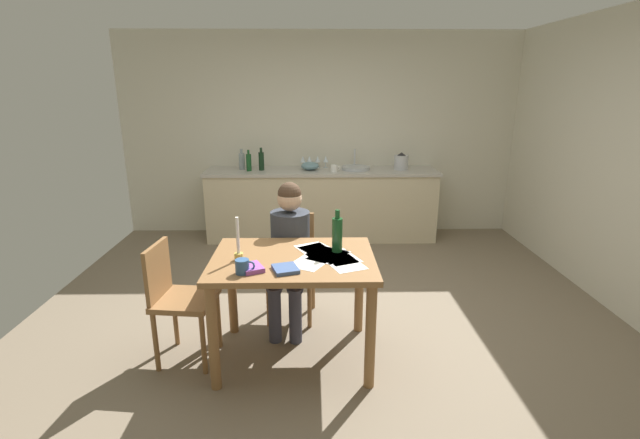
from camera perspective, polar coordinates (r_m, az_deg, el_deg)
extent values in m
cube|color=#7A6B56|center=(3.98, 0.86, -12.82)|extent=(5.20, 5.20, 0.04)
cube|color=beige|center=(6.10, 0.12, 10.59)|extent=(5.20, 0.12, 2.60)
cube|color=beige|center=(5.91, 0.18, 1.80)|extent=(2.90, 0.60, 0.86)
cube|color=#B7B2A8|center=(5.81, 0.19, 6.09)|extent=(2.94, 0.64, 0.04)
cube|color=olive|center=(3.17, -3.40, -5.11)|extent=(1.14, 0.84, 0.04)
cylinder|color=olive|center=(3.09, -13.31, -14.32)|extent=(0.07, 0.07, 0.74)
cylinder|color=olive|center=(3.04, 6.36, -14.44)|extent=(0.07, 0.07, 0.74)
cylinder|color=olive|center=(3.71, -11.01, -8.64)|extent=(0.07, 0.07, 0.74)
cylinder|color=olive|center=(3.68, 4.95, -8.65)|extent=(0.07, 0.07, 0.74)
cube|color=olive|center=(3.84, -3.66, -5.79)|extent=(0.43, 0.43, 0.04)
cube|color=olive|center=(3.94, -3.37, -1.94)|extent=(0.36, 0.06, 0.40)
cylinder|color=olive|center=(3.81, -6.51, -10.05)|extent=(0.04, 0.04, 0.47)
cylinder|color=olive|center=(3.77, -1.33, -10.27)|extent=(0.04, 0.04, 0.47)
cylinder|color=olive|center=(4.12, -5.66, -7.94)|extent=(0.04, 0.04, 0.47)
cylinder|color=olive|center=(4.08, -0.89, -8.12)|extent=(0.04, 0.04, 0.47)
cylinder|color=#333842|center=(3.74, -3.74, -2.74)|extent=(0.35, 0.35, 0.50)
sphere|color=#D8AD8C|center=(3.64, -3.84, 2.62)|extent=(0.20, 0.20, 0.20)
sphere|color=#473323|center=(3.63, -3.86, 3.23)|extent=(0.19, 0.19, 0.19)
cylinder|color=#383847|center=(3.67, -5.31, -7.37)|extent=(0.16, 0.39, 0.13)
cylinder|color=#383847|center=(3.60, -5.70, -11.86)|extent=(0.10, 0.10, 0.45)
cylinder|color=#383847|center=(3.65, -2.81, -7.46)|extent=(0.16, 0.39, 0.13)
cylinder|color=#383847|center=(3.58, -3.12, -11.99)|extent=(0.10, 0.10, 0.45)
cube|color=olive|center=(3.40, -16.55, -9.67)|extent=(0.44, 0.44, 0.04)
cube|color=olive|center=(3.39, -19.76, -6.19)|extent=(0.07, 0.36, 0.40)
cylinder|color=olive|center=(3.32, -14.47, -14.92)|extent=(0.04, 0.04, 0.46)
cylinder|color=olive|center=(3.60, -12.65, -12.17)|extent=(0.04, 0.04, 0.46)
cylinder|color=olive|center=(3.44, -19.98, -14.22)|extent=(0.04, 0.04, 0.46)
cylinder|color=olive|center=(3.71, -17.77, -11.65)|extent=(0.04, 0.04, 0.46)
cylinder|color=#33598C|center=(2.93, -9.76, -5.85)|extent=(0.09, 0.09, 0.09)
torus|color=#33598C|center=(2.92, -8.80, -5.77)|extent=(0.06, 0.01, 0.06)
cylinder|color=gold|center=(3.15, -10.18, -4.61)|extent=(0.06, 0.06, 0.05)
cylinder|color=white|center=(3.10, -10.32, -1.98)|extent=(0.02, 0.02, 0.26)
cube|color=purple|center=(2.98, -8.58, -6.03)|extent=(0.18, 0.20, 0.03)
cube|color=#3E578B|center=(2.94, -4.37, -6.22)|extent=(0.20, 0.21, 0.03)
cube|color=white|center=(3.20, 1.06, -4.52)|extent=(0.33, 0.36, 0.00)
cube|color=white|center=(3.30, -0.66, -3.82)|extent=(0.32, 0.36, 0.00)
cube|color=white|center=(3.17, 2.51, -4.73)|extent=(0.31, 0.36, 0.00)
cube|color=white|center=(3.08, -1.17, -5.33)|extent=(0.33, 0.36, 0.00)
cube|color=white|center=(3.06, 3.11, -5.53)|extent=(0.30, 0.35, 0.00)
cube|color=white|center=(3.28, -0.03, -3.93)|extent=(0.34, 0.36, 0.00)
cylinder|color=#194C23|center=(3.23, 2.18, -1.99)|extent=(0.07, 0.07, 0.25)
cylinder|color=#194C23|center=(3.18, 2.21, 0.66)|extent=(0.03, 0.03, 0.06)
cylinder|color=#B2B7BC|center=(5.83, 4.49, 6.47)|extent=(0.36, 0.36, 0.04)
cylinder|color=silver|center=(5.97, 4.37, 7.69)|extent=(0.02, 0.02, 0.24)
cylinder|color=#8C999E|center=(5.90, -9.80, 7.23)|extent=(0.08, 0.08, 0.21)
cylinder|color=#8C999E|center=(5.88, -9.86, 8.47)|extent=(0.03, 0.03, 0.05)
cylinder|color=#194C23|center=(5.77, -8.95, 7.09)|extent=(0.06, 0.06, 0.21)
cylinder|color=#194C23|center=(5.75, -9.01, 8.38)|extent=(0.03, 0.03, 0.05)
cylinder|color=black|center=(5.80, -7.39, 7.28)|extent=(0.07, 0.07, 0.23)
cylinder|color=black|center=(5.78, -7.44, 8.67)|extent=(0.03, 0.03, 0.06)
ellipsoid|color=#668C99|center=(5.79, -1.26, 6.77)|extent=(0.23, 0.23, 0.10)
cylinder|color=#B7BABF|center=(5.90, 10.17, 7.08)|extent=(0.18, 0.18, 0.18)
cone|color=#262628|center=(5.88, 10.22, 8.14)|extent=(0.11, 0.11, 0.04)
cylinder|color=silver|center=(5.95, 0.72, 6.56)|extent=(0.06, 0.06, 0.00)
cylinder|color=silver|center=(5.95, 0.72, 6.92)|extent=(0.01, 0.01, 0.07)
cone|color=silver|center=(5.94, 0.72, 7.63)|extent=(0.07, 0.07, 0.08)
cylinder|color=silver|center=(5.95, -0.29, 6.56)|extent=(0.06, 0.06, 0.00)
cylinder|color=silver|center=(5.94, -0.29, 6.91)|extent=(0.01, 0.01, 0.07)
cone|color=silver|center=(5.93, -0.30, 7.63)|extent=(0.07, 0.07, 0.08)
cylinder|color=silver|center=(5.95, -1.33, 6.56)|extent=(0.06, 0.06, 0.00)
cylinder|color=silver|center=(5.94, -1.34, 6.91)|extent=(0.01, 0.01, 0.07)
cone|color=silver|center=(5.93, -1.34, 7.62)|extent=(0.07, 0.07, 0.08)
cylinder|color=silver|center=(5.95, -2.16, 6.55)|extent=(0.06, 0.06, 0.00)
cylinder|color=silver|center=(5.95, -2.17, 6.90)|extent=(0.01, 0.01, 0.07)
cone|color=silver|center=(5.93, -2.17, 7.62)|extent=(0.07, 0.07, 0.08)
cylinder|color=white|center=(5.65, 1.77, 6.45)|extent=(0.08, 0.08, 0.09)
torus|color=white|center=(5.66, 2.24, 6.49)|extent=(0.06, 0.01, 0.06)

